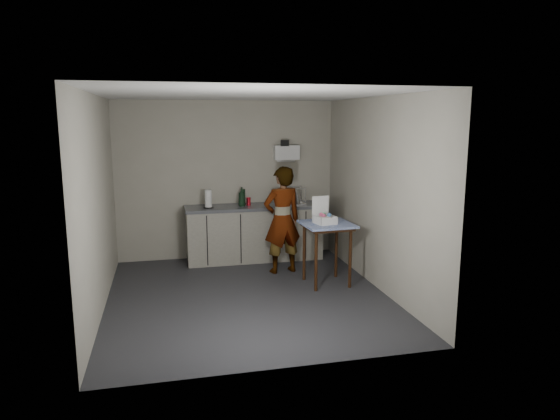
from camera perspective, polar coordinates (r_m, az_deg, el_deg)
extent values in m
plane|color=#29292E|center=(6.71, -3.70, -9.74)|extent=(4.00, 4.00, 0.00)
cube|color=#B5B09E|center=(8.33, -6.08, 3.40)|extent=(3.60, 0.02, 2.60)
cube|color=#B5B09E|center=(6.89, 11.01, 1.81)|extent=(0.02, 4.00, 2.60)
cube|color=#B5B09E|center=(6.34, -20.00, 0.63)|extent=(0.02, 4.00, 2.60)
cube|color=white|center=(6.30, -3.99, 12.99)|extent=(3.60, 4.00, 0.01)
cube|color=black|center=(8.35, -2.93, -5.36)|extent=(2.20, 0.52, 0.08)
cube|color=#B1AD9D|center=(8.26, -2.95, -2.75)|extent=(2.20, 0.58, 0.86)
cube|color=#54575F|center=(8.17, -2.98, 0.36)|extent=(2.24, 0.62, 0.05)
cube|color=black|center=(7.88, -8.32, -3.50)|extent=(0.02, 0.01, 0.80)
cube|color=black|center=(7.94, -4.50, -3.31)|extent=(0.02, 0.01, 0.80)
cube|color=black|center=(8.03, -0.68, -3.11)|extent=(0.01, 0.01, 0.80)
cube|color=black|center=(8.16, 2.96, -2.91)|extent=(0.02, 0.01, 0.80)
cube|color=white|center=(8.40, 0.75, 6.60)|extent=(0.42, 0.16, 0.24)
cube|color=white|center=(8.46, 0.67, 5.68)|extent=(0.30, 0.06, 0.04)
cube|color=black|center=(8.29, 0.56, 7.66)|extent=(0.14, 0.02, 0.10)
cylinder|color=#371D0C|center=(6.76, 4.14, -5.97)|extent=(0.04, 0.04, 0.81)
cylinder|color=#371D0C|center=(6.95, 8.02, -5.61)|extent=(0.04, 0.04, 0.81)
cylinder|color=#371D0C|center=(7.22, 2.77, -4.91)|extent=(0.04, 0.04, 0.81)
cylinder|color=#371D0C|center=(7.39, 6.44, -4.60)|extent=(0.04, 0.04, 0.81)
cube|color=#371D0C|center=(6.97, 5.40, -1.91)|extent=(0.63, 0.63, 0.04)
cube|color=#193A96|center=(6.96, 5.41, -1.63)|extent=(0.71, 0.71, 0.03)
imported|color=#B2A593|center=(7.49, 0.25, -1.15)|extent=(0.65, 0.49, 1.62)
imported|color=black|center=(8.08, -4.38, 1.53)|extent=(0.12, 0.12, 0.31)
cylinder|color=red|center=(8.17, -3.61, 1.00)|extent=(0.07, 0.07, 0.13)
cylinder|color=black|center=(8.19, -4.26, 1.49)|extent=(0.08, 0.08, 0.26)
cylinder|color=black|center=(8.00, -8.17, 0.30)|extent=(0.16, 0.16, 0.02)
cylinder|color=white|center=(7.98, -8.20, 1.32)|extent=(0.11, 0.11, 0.28)
cube|color=silver|center=(8.27, 1.42, 0.75)|extent=(0.41, 0.31, 0.02)
cylinder|color=silver|center=(8.08, 0.40, 1.55)|extent=(0.01, 0.01, 0.27)
cylinder|color=silver|center=(8.17, 2.91, 1.64)|extent=(0.01, 0.01, 0.27)
cylinder|color=silver|center=(8.34, -0.03, 1.82)|extent=(0.01, 0.01, 0.27)
cylinder|color=silver|center=(8.43, 2.41, 1.91)|extent=(0.01, 0.01, 0.27)
cylinder|color=white|center=(8.23, 0.73, 1.57)|extent=(0.05, 0.23, 0.22)
cylinder|color=white|center=(8.25, 1.29, 1.59)|extent=(0.05, 0.23, 0.22)
cylinder|color=white|center=(8.27, 1.84, 1.61)|extent=(0.05, 0.23, 0.22)
cube|color=white|center=(6.93, 5.16, -1.52)|extent=(0.31, 0.31, 0.01)
cube|color=white|center=(6.81, 5.71, -1.28)|extent=(0.26, 0.06, 0.10)
cube|color=white|center=(7.02, 4.65, -0.90)|extent=(0.26, 0.06, 0.10)
cube|color=white|center=(6.85, 4.26, -1.18)|extent=(0.06, 0.26, 0.10)
cube|color=white|center=(6.98, 6.07, -1.00)|extent=(0.06, 0.26, 0.10)
cube|color=white|center=(7.00, 4.64, 0.54)|extent=(0.26, 0.06, 0.26)
cylinder|color=white|center=(6.92, 5.17, -1.09)|extent=(0.17, 0.17, 0.10)
sphere|color=#ED5789|center=(6.86, 4.99, -0.63)|extent=(0.06, 0.06, 0.06)
sphere|color=#5090DB|center=(6.90, 5.64, -0.58)|extent=(0.06, 0.06, 0.06)
sphere|color=#57D483|center=(6.94, 5.00, -0.49)|extent=(0.06, 0.06, 0.06)
sphere|color=#ED5789|center=(6.92, 4.73, -0.53)|extent=(0.06, 0.06, 0.06)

